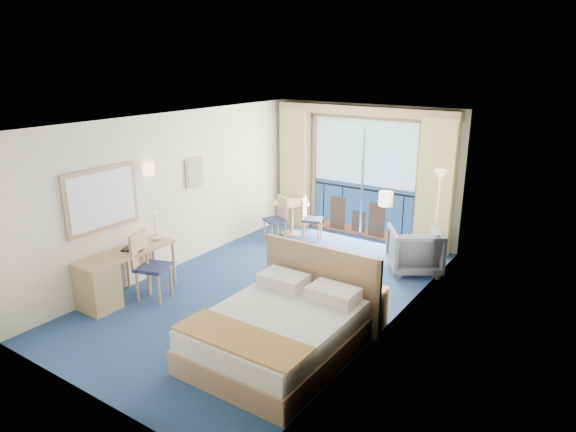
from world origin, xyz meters
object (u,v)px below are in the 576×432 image
(round_table, at_px, (291,210))
(table_chair_a, at_px, (309,216))
(floor_lamp, at_px, (439,193))
(desk_chair, at_px, (147,261))
(nightstand, at_px, (369,307))
(armchair, at_px, (415,250))
(desk, at_px, (104,281))
(bed, at_px, (280,331))
(table_chair_b, at_px, (278,216))

(round_table, bearing_deg, table_chair_a, -6.77)
(floor_lamp, relative_size, round_table, 2.26)
(desk_chair, height_order, table_chair_a, desk_chair)
(floor_lamp, xyz_separation_m, desk_chair, (-3.18, -3.81, -0.71))
(nightstand, relative_size, armchair, 0.64)
(armchair, bearing_deg, table_chair_a, -42.94)
(floor_lamp, height_order, table_chair_a, floor_lamp)
(desk, height_order, desk_chair, desk_chair)
(desk, relative_size, table_chair_a, 1.79)
(table_chair_a, bearing_deg, nightstand, -155.31)
(nightstand, bearing_deg, round_table, 139.20)
(armchair, bearing_deg, desk, 15.53)
(armchair, xyz_separation_m, floor_lamp, (0.16, 0.56, 0.91))
(floor_lamp, distance_m, table_chair_a, 2.68)
(bed, distance_m, desk_chair, 2.60)
(bed, xyz_separation_m, nightstand, (0.61, 1.27, -0.04))
(desk, distance_m, table_chair_a, 4.32)
(nightstand, height_order, round_table, round_table)
(armchair, height_order, table_chair_b, table_chair_b)
(desk_chair, bearing_deg, round_table, -21.03)
(table_chair_a, height_order, table_chair_b, table_chair_b)
(bed, height_order, nightstand, bed)
(armchair, bearing_deg, floor_lamp, -139.45)
(desk_chair, bearing_deg, armchair, -61.33)
(round_table, xyz_separation_m, table_chair_b, (-0.03, -0.43, -0.02))
(nightstand, distance_m, table_chair_a, 3.62)
(bed, distance_m, table_chair_a, 4.30)
(desk_chair, xyz_separation_m, table_chair_a, (0.63, 3.65, -0.10))
(floor_lamp, bearing_deg, table_chair_b, -170.01)
(round_table, bearing_deg, table_chair_b, -94.34)
(bed, distance_m, nightstand, 1.41)
(nightstand, xyz_separation_m, floor_lamp, (-0.01, 2.71, 1.02))
(table_chair_b, bearing_deg, floor_lamp, 35.71)
(floor_lamp, relative_size, desk_chair, 1.64)
(desk, xyz_separation_m, desk_chair, (0.30, 0.57, 0.19))
(bed, distance_m, round_table, 4.58)
(bed, bearing_deg, table_chair_a, 117.05)
(desk_chair, bearing_deg, table_chair_b, -20.80)
(nightstand, xyz_separation_m, table_chair_a, (-2.56, 2.55, 0.22))
(desk, bearing_deg, armchair, 49.02)
(floor_lamp, height_order, table_chair_b, floor_lamp)
(armchair, xyz_separation_m, desk_chair, (-3.02, -3.26, 0.20))
(nightstand, distance_m, armchair, 2.16)
(nightstand, relative_size, desk, 0.35)
(bed, bearing_deg, armchair, 82.68)
(armchair, xyz_separation_m, desk, (-3.32, -3.82, 0.01))
(nightstand, distance_m, round_table, 4.00)
(nightstand, distance_m, floor_lamp, 2.90)
(nightstand, height_order, table_chair_a, table_chair_a)
(desk, bearing_deg, floor_lamp, 51.53)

